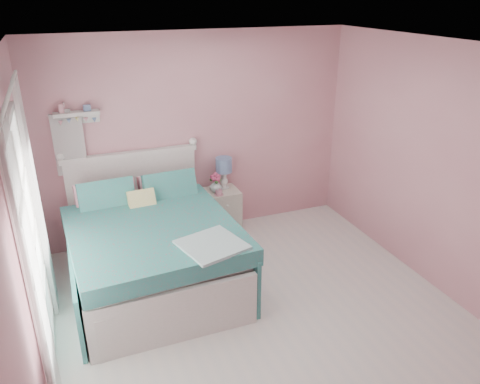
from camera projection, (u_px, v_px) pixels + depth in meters
floor at (269, 328)px, 4.55m from camera, size 4.50×4.50×0.00m
room_shell at (274, 176)px, 3.92m from camera, size 4.50×4.50×4.50m
bed at (152, 250)px, 5.11m from camera, size 1.76×2.15×1.22m
nightstand at (222, 211)px, 6.23m from camera, size 0.42×0.42×0.61m
table_lamp at (224, 167)px, 6.07m from camera, size 0.21×0.21×0.42m
vase at (216, 186)px, 6.04m from camera, size 0.17×0.17×0.17m
teacup at (219, 192)px, 5.96m from camera, size 0.10×0.10×0.07m
roses at (215, 177)px, 5.99m from camera, size 0.14×0.11×0.12m
wall_shelf at (76, 114)px, 5.25m from camera, size 0.50×0.15×0.25m
hanging_dress at (69, 144)px, 5.34m from camera, size 0.34×0.03×0.72m
french_door at (32, 250)px, 3.81m from camera, size 0.04×1.32×2.16m
curtain_near at (36, 288)px, 3.14m from camera, size 0.04×0.40×2.32m
curtain_far at (37, 202)px, 4.42m from camera, size 0.04×0.40×2.32m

